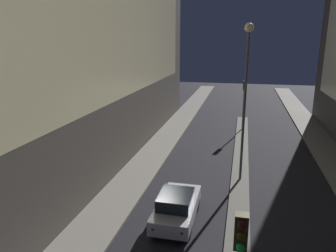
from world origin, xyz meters
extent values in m
cube|color=#56544F|center=(0.00, 17.84, 0.07)|extent=(1.13, 33.68, 0.14)
cube|color=#3D3814|center=(0.00, 3.70, 4.53)|extent=(0.32, 0.28, 0.90)
sphere|color=#4C0F0F|center=(0.00, 3.52, 4.83)|extent=(0.20, 0.20, 0.20)
sphere|color=#4C380A|center=(0.00, 3.52, 4.53)|extent=(0.20, 0.20, 0.20)
sphere|color=#1EEA4C|center=(0.00, 3.52, 4.23)|extent=(0.20, 0.20, 0.20)
cylinder|color=#4C4C51|center=(0.00, 29.32, 2.11)|extent=(0.12, 0.12, 3.95)
cube|color=#3D3814|center=(0.00, 29.32, 4.53)|extent=(0.32, 0.28, 0.90)
sphere|color=#4C0F0F|center=(0.00, 29.14, 4.83)|extent=(0.20, 0.20, 0.20)
sphere|color=#4C380A|center=(0.00, 29.14, 4.53)|extent=(0.20, 0.20, 0.20)
sphere|color=#1EEA4C|center=(0.00, 29.14, 4.23)|extent=(0.20, 0.20, 0.20)
cylinder|color=#4C4C51|center=(0.00, 16.88, 4.76)|extent=(0.16, 0.16, 9.23)
sphere|color=#F9EAB2|center=(0.00, 16.88, 9.54)|extent=(0.55, 0.55, 0.55)
cube|color=#B2B2B7|center=(-3.05, 11.29, 0.66)|extent=(1.87, 4.38, 0.69)
cube|color=black|center=(-3.05, 10.96, 1.31)|extent=(1.59, 1.97, 0.60)
cube|color=red|center=(-3.70, 9.10, 0.70)|extent=(0.14, 0.04, 0.10)
cube|color=red|center=(-2.39, 9.10, 0.70)|extent=(0.14, 0.04, 0.10)
cylinder|color=black|center=(-3.87, 12.65, 0.32)|extent=(0.22, 0.64, 0.64)
cylinder|color=black|center=(-2.22, 12.65, 0.32)|extent=(0.22, 0.64, 0.64)
cylinder|color=black|center=(-3.87, 9.93, 0.32)|extent=(0.22, 0.64, 0.64)
cylinder|color=black|center=(-2.22, 9.93, 0.32)|extent=(0.22, 0.64, 0.64)
camera|label=1|loc=(-0.15, -3.29, 8.90)|focal=35.00mm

